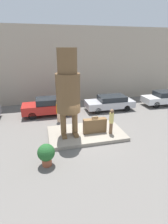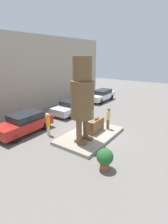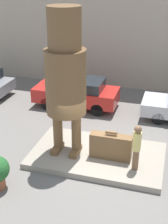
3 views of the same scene
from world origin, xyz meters
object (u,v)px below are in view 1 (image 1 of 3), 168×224
object	(u,v)px
parked_car_silver	(110,102)
parked_car_red	(49,106)
giant_suitcase	(95,126)
parked_car_white	(165,98)
statue_figure	(68,88)
worker_hivis	(58,111)
tourist	(111,120)
planter_pot	(46,154)

from	to	relation	value
parked_car_silver	parked_car_red	bearing A→B (deg)	-0.28
giant_suitcase	parked_car_red	bearing A→B (deg)	121.12
giant_suitcase	parked_car_silver	size ratio (longest dim) A/B	0.34
parked_car_silver	parked_car_white	bearing A→B (deg)	-179.72
statue_figure	worker_hivis	bearing A→B (deg)	98.35
statue_figure	parked_car_red	distance (m)	5.48
parked_car_red	parked_car_white	world-z (taller)	parked_car_red
statue_figure	tourist	size ratio (longest dim) A/B	3.14
statue_figure	worker_hivis	xyz separation A→B (m)	(-0.42, 2.85, -2.49)
statue_figure	parked_car_silver	distance (m)	7.18
tourist	worker_hivis	bearing A→B (deg)	133.63
worker_hivis	parked_car_red	bearing A→B (deg)	110.13
giant_suitcase	tourist	distance (m)	1.19
parked_car_white	planter_pot	distance (m)	14.49
parked_car_silver	parked_car_white	distance (m)	6.17
statue_figure	worker_hivis	size ratio (longest dim) A/B	3.09
parked_car_white	statue_figure	bearing A→B (deg)	23.20
giant_suitcase	parked_car_red	size ratio (longest dim) A/B	0.36
statue_figure	giant_suitcase	bearing A→B (deg)	-1.18
giant_suitcase	parked_car_silver	world-z (taller)	giant_suitcase
giant_suitcase	parked_car_red	world-z (taller)	parked_car_red
giant_suitcase	tourist	bearing A→B (deg)	-24.18
statue_figure	parked_car_silver	world-z (taller)	statue_figure
parked_car_white	parked_car_red	bearing A→B (deg)	0.01
parked_car_red	worker_hivis	size ratio (longest dim) A/B	2.49
giant_suitcase	parked_car_red	xyz separation A→B (m)	(-2.85, 4.71, 0.10)
parked_car_red	parked_car_white	size ratio (longest dim) A/B	0.95
tourist	planter_pot	size ratio (longest dim) A/B	1.45
worker_hivis	tourist	bearing A→B (deg)	-46.37
statue_figure	parked_car_red	world-z (taller)	statue_figure
parked_car_silver	parked_car_white	xyz separation A→B (m)	(6.17, 0.03, 0.05)
parked_car_silver	worker_hivis	distance (m)	5.48
parked_car_white	worker_hivis	bearing A→B (deg)	9.19
statue_figure	parked_car_red	bearing A→B (deg)	103.10
statue_figure	planter_pot	size ratio (longest dim) A/B	4.56
giant_suitcase	planter_pot	distance (m)	4.22
parked_car_red	parked_car_white	bearing A→B (deg)	-179.99
statue_figure	giant_suitcase	size ratio (longest dim) A/B	3.48
parked_car_red	tourist	bearing A→B (deg)	126.70
tourist	parked_car_white	size ratio (longest dim) A/B	0.38
giant_suitcase	statue_figure	bearing A→B (deg)	178.82
parked_car_white	planter_pot	xyz separation A→B (m)	(-12.53, -7.27, -0.09)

